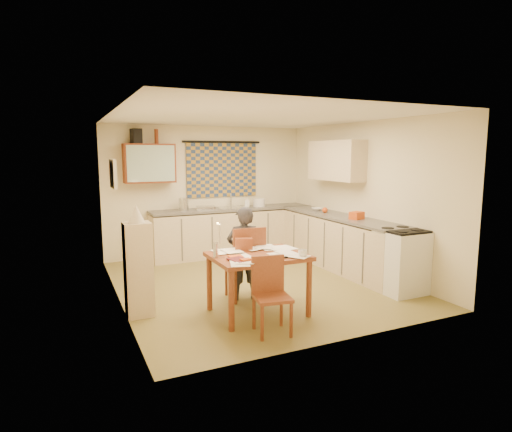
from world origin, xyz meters
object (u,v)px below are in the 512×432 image
counter_back (235,231)px  dining_table (258,284)px  stove (401,261)px  person (244,254)px  counter_right (339,242)px  chair_far (245,276)px  shelf_stand (138,270)px

counter_back → dining_table: (-0.94, -3.10, -0.07)m
stove → person: size_ratio=0.72×
counter_right → person: (-2.14, -0.83, 0.19)m
counter_back → chair_far: size_ratio=3.27×
counter_back → person: (-0.90, -2.56, 0.19)m
stove → chair_far: (-2.12, 0.69, -0.14)m
counter_back → counter_right: 2.13m
person → chair_far: bearing=-110.1°
stove → dining_table: (-2.19, 0.12, -0.08)m
counter_right → chair_far: chair_far is taller
dining_table → shelf_stand: shelf_stand is taller
counter_right → chair_far: 2.27m
stove → shelf_stand: size_ratio=0.79×
counter_back → shelf_stand: size_ratio=2.85×
stove → shelf_stand: (-3.54, 0.66, 0.12)m
person → stove: bearing=178.7°
counter_back → stove: bearing=-68.9°
counter_back → shelf_stand: (-2.30, -2.56, 0.13)m
counter_back → counter_right: same height
counter_right → stove: bearing=-90.0°
dining_table → counter_right: bearing=31.5°
dining_table → person: bearing=84.9°
counter_back → chair_far: bearing=-109.2°
counter_back → chair_far: (-0.88, -2.52, -0.14)m
counter_right → shelf_stand: size_ratio=2.55×
shelf_stand → chair_far: bearing=1.4°
counter_back → person: 2.72m
shelf_stand → dining_table: bearing=-21.8°
chair_far → stove: bearing=164.4°
counter_right → dining_table: counter_right is taller
chair_far → person: person is taller
stove → chair_far: 2.24m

